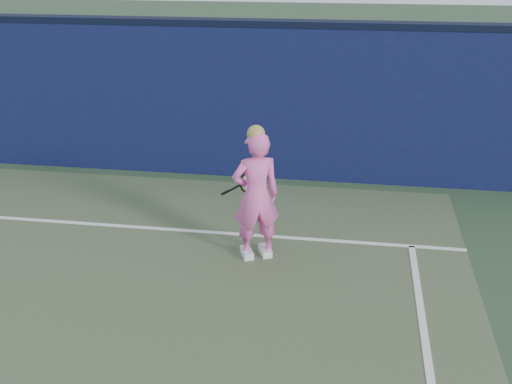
# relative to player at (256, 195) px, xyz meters

# --- Properties ---
(backstop_wall) EXTENTS (24.00, 0.40, 2.50)m
(backstop_wall) POSITION_rel_player_xyz_m (-2.81, 3.07, 0.42)
(backstop_wall) COLOR black
(backstop_wall) RESTS_ON ground
(wall_cap) EXTENTS (24.00, 0.42, 0.10)m
(wall_cap) POSITION_rel_player_xyz_m (-2.81, 3.07, 1.72)
(wall_cap) COLOR black
(wall_cap) RESTS_ON backstop_wall
(player) EXTENTS (0.71, 0.60, 1.73)m
(player) POSITION_rel_player_xyz_m (0.00, 0.00, 0.00)
(player) COLOR #F35EB6
(player) RESTS_ON ground
(racket) EXTENTS (0.42, 0.36, 0.28)m
(racket) POSITION_rel_player_xyz_m (-0.20, 0.43, -0.01)
(racket) COLOR black
(racket) RESTS_ON ground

